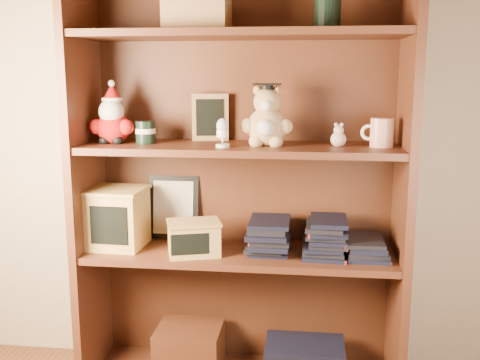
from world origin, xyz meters
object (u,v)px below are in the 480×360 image
object	(u,v)px
bookcase	(241,188)
teacher_mug	(381,133)
grad_teddy_bear	(267,121)
treats_box	(118,217)

from	to	relation	value
bookcase	teacher_mug	world-z (taller)	bookcase
grad_teddy_bear	teacher_mug	distance (m)	0.40
teacher_mug	treats_box	xyz separation A→B (m)	(-0.97, -0.00, -0.34)
bookcase	grad_teddy_bear	size ratio (longest dim) A/B	7.06
bookcase	treats_box	xyz separation A→B (m)	(-0.47, -0.05, -0.11)
bookcase	teacher_mug	xyz separation A→B (m)	(0.50, -0.05, 0.22)
grad_teddy_bear	teacher_mug	xyz separation A→B (m)	(0.40, 0.01, -0.04)
grad_teddy_bear	teacher_mug	world-z (taller)	grad_teddy_bear
grad_teddy_bear	teacher_mug	bearing A→B (deg)	0.98
bookcase	teacher_mug	bearing A→B (deg)	-5.78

